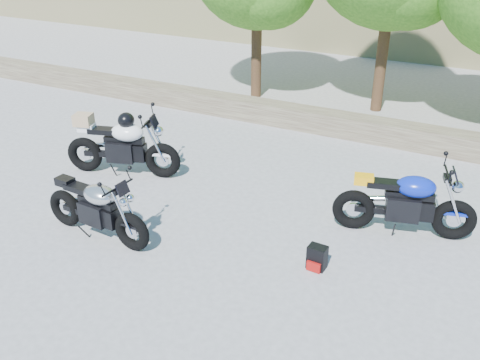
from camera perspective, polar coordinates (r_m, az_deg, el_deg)
name	(u,v)px	position (r m, az deg, el deg)	size (l,w,h in m)	color
ground	(199,246)	(8.40, -4.38, -7.03)	(90.00, 90.00, 0.00)	gray
stone_wall	(320,121)	(12.79, 8.54, 6.25)	(22.00, 0.55, 0.50)	brown
silver_bike	(97,209)	(8.64, -15.04, -3.04)	(2.06, 0.65, 1.03)	black
white_bike	(121,144)	(10.60, -12.53, 3.73)	(2.27, 0.95, 1.28)	black
blue_bike	(406,204)	(8.81, 17.25, -2.42)	(2.20, 0.86, 1.12)	black
backpack	(317,258)	(7.89, 8.21, -8.22)	(0.28, 0.24, 0.37)	black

